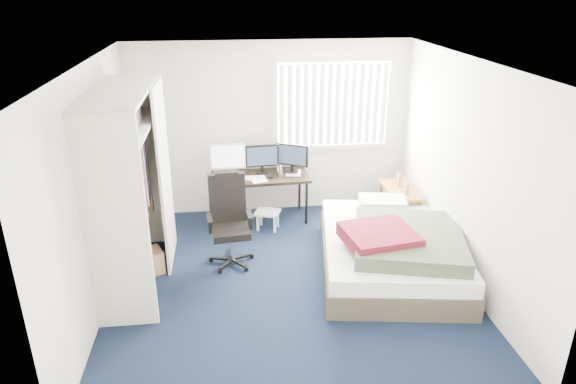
# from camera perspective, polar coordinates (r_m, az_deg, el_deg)

# --- Properties ---
(ground) EXTENTS (4.20, 4.20, 0.00)m
(ground) POSITION_cam_1_polar(r_m,az_deg,el_deg) (6.06, -0.03, -9.90)
(ground) COLOR black
(ground) RESTS_ON ground
(room_shell) EXTENTS (4.20, 4.20, 4.20)m
(room_shell) POSITION_cam_1_polar(r_m,az_deg,el_deg) (5.41, -0.03, 3.74)
(room_shell) COLOR silver
(room_shell) RESTS_ON ground
(window_assembly) EXTENTS (1.72, 0.09, 1.32)m
(window_assembly) POSITION_cam_1_polar(r_m,az_deg,el_deg) (7.47, 5.02, 9.66)
(window_assembly) COLOR white
(window_assembly) RESTS_ON ground
(closet) EXTENTS (0.64, 1.84, 2.22)m
(closet) POSITION_cam_1_polar(r_m,az_deg,el_deg) (5.77, -17.09, 2.29)
(closet) COLOR beige
(closet) RESTS_ON ground
(desk) EXTENTS (1.41, 0.71, 1.14)m
(desk) POSITION_cam_1_polar(r_m,az_deg,el_deg) (7.30, -3.13, 2.19)
(desk) COLOR black
(desk) RESTS_ON ground
(office_chair) EXTENTS (0.59, 0.59, 1.14)m
(office_chair) POSITION_cam_1_polar(r_m,az_deg,el_deg) (6.32, -6.49, -4.09)
(office_chair) COLOR black
(office_chair) RESTS_ON ground
(footstool) EXTENTS (0.40, 0.36, 0.27)m
(footstool) POSITION_cam_1_polar(r_m,az_deg,el_deg) (7.17, -2.28, -2.59)
(footstool) COLOR white
(footstool) RESTS_ON ground
(nightstand) EXTENTS (0.43, 0.82, 0.74)m
(nightstand) POSITION_cam_1_polar(r_m,az_deg,el_deg) (7.34, 12.40, -0.11)
(nightstand) COLOR brown
(nightstand) RESTS_ON ground
(bed) EXTENTS (1.89, 2.33, 0.69)m
(bed) POSITION_cam_1_polar(r_m,az_deg,el_deg) (6.25, 11.45, -6.22)
(bed) COLOR #40382E
(bed) RESTS_ON ground
(pine_box) EXTENTS (0.45, 0.40, 0.28)m
(pine_box) POSITION_cam_1_polar(r_m,az_deg,el_deg) (6.38, -15.48, -7.54)
(pine_box) COLOR #A48D52
(pine_box) RESTS_ON ground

